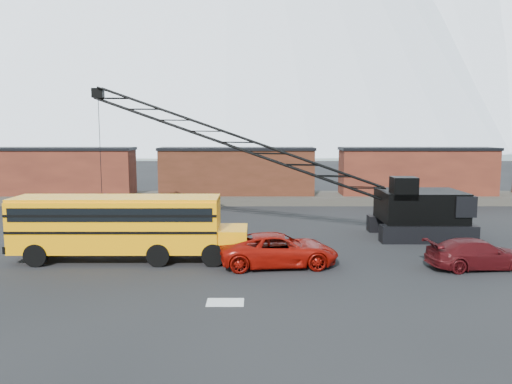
# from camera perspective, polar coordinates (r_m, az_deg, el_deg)

# --- Properties ---
(ground) EXTENTS (160.00, 160.00, 0.00)m
(ground) POSITION_cam_1_polar(r_m,az_deg,el_deg) (23.07, -4.19, -9.14)
(ground) COLOR black
(ground) RESTS_ON ground
(gravel_berm) EXTENTS (120.00, 5.00, 0.70)m
(gravel_berm) POSITION_cam_1_polar(r_m,az_deg,el_deg) (44.53, -2.19, -0.71)
(gravel_berm) COLOR #47433A
(gravel_berm) RESTS_ON ground
(boxcar_west_near) EXTENTS (13.70, 3.10, 4.17)m
(boxcar_west_near) POSITION_cam_1_polar(r_m,az_deg,el_deg) (47.62, -21.84, 2.21)
(boxcar_west_near) COLOR #431A13
(boxcar_west_near) RESTS_ON gravel_berm
(boxcar_mid) EXTENTS (13.70, 3.10, 4.17)m
(boxcar_mid) POSITION_cam_1_polar(r_m,az_deg,el_deg) (44.27, -2.20, 2.39)
(boxcar_mid) COLOR #4E2315
(boxcar_mid) RESTS_ON gravel_berm
(boxcar_east_near) EXTENTS (13.70, 3.10, 4.17)m
(boxcar_east_near) POSITION_cam_1_polar(r_m,az_deg,el_deg) (46.51, 17.92, 2.27)
(boxcar_east_near) COLOR #431A13
(boxcar_east_near) RESTS_ON gravel_berm
(snow_patch) EXTENTS (1.40, 0.90, 0.02)m
(snow_patch) POSITION_cam_1_polar(r_m,az_deg,el_deg) (19.24, -3.53, -12.47)
(snow_patch) COLOR silver
(snow_patch) RESTS_ON ground
(school_bus) EXTENTS (11.65, 2.65, 3.19)m
(school_bus) POSITION_cam_1_polar(r_m,az_deg,el_deg) (25.48, -14.79, -3.64)
(school_bus) COLOR orange
(school_bus) RESTS_ON ground
(red_pickup) EXTENTS (5.85, 3.15, 1.56)m
(red_pickup) POSITION_cam_1_polar(r_m,az_deg,el_deg) (23.92, 2.62, -6.59)
(red_pickup) COLOR maroon
(red_pickup) RESTS_ON ground
(maroon_suv) EXTENTS (4.96, 2.46, 1.38)m
(maroon_suv) POSITION_cam_1_polar(r_m,az_deg,el_deg) (25.65, 23.99, -6.47)
(maroon_suv) COLOR #410B0E
(maroon_suv) RESTS_ON ground
(crawler_crane) EXTENTS (23.12, 4.83, 9.24)m
(crawler_crane) POSITION_cam_1_polar(r_m,az_deg,el_deg) (30.82, 0.26, 4.85)
(crawler_crane) COLOR black
(crawler_crane) RESTS_ON ground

